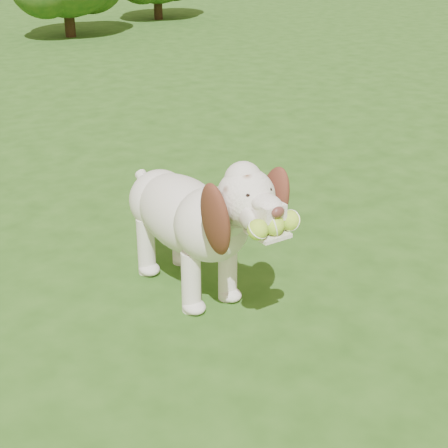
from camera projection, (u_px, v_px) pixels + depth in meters
ground at (134, 308)px, 3.17m from camera, size 80.00×80.00×0.00m
dog at (195, 214)px, 3.12m from camera, size 0.42×1.19×0.78m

